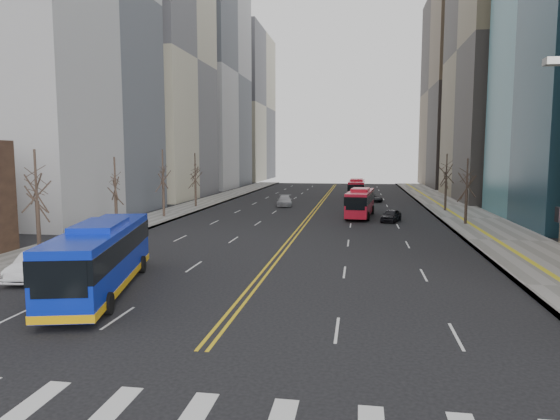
# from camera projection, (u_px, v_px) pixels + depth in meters

# --- Properties ---
(sidewalk_right) EXTENTS (7.00, 130.00, 0.15)m
(sidewalk_right) POSITION_uv_depth(u_px,v_px,m) (470.00, 218.00, 54.35)
(sidewalk_right) COLOR slate
(sidewalk_right) RESTS_ON ground
(sidewalk_left) EXTENTS (5.00, 130.00, 0.15)m
(sidewalk_left) POSITION_uv_depth(u_px,v_px,m) (173.00, 213.00, 59.66)
(sidewalk_left) COLOR slate
(sidewalk_left) RESTS_ON ground
(centerline) EXTENTS (0.55, 100.00, 0.01)m
(centerline) POSITION_uv_depth(u_px,v_px,m) (317.00, 207.00, 66.90)
(centerline) COLOR gold
(centerline) RESTS_ON ground
(office_towers) EXTENTS (83.00, 134.00, 58.00)m
(office_towers) POSITION_uv_depth(u_px,v_px,m) (327.00, 45.00, 77.48)
(office_towers) COLOR #98989A
(office_towers) RESTS_ON ground
(street_trees) EXTENTS (35.20, 47.20, 7.60)m
(street_trees) POSITION_uv_depth(u_px,v_px,m) (225.00, 177.00, 47.41)
(street_trees) COLOR #31251E
(street_trees) RESTS_ON ground
(blue_bus) EXTENTS (5.55, 12.64, 3.59)m
(blue_bus) POSITION_uv_depth(u_px,v_px,m) (101.00, 255.00, 25.54)
(blue_bus) COLOR #0B23AE
(blue_bus) RESTS_ON ground
(red_bus_near) EXTENTS (3.36, 10.33, 3.24)m
(red_bus_near) POSITION_uv_depth(u_px,v_px,m) (360.00, 201.00, 56.05)
(red_bus_near) COLOR red
(red_bus_near) RESTS_ON ground
(red_bus_far) EXTENTS (2.74, 10.23, 3.26)m
(red_bus_far) POSITION_uv_depth(u_px,v_px,m) (357.00, 188.00, 77.01)
(red_bus_far) COLOR red
(red_bus_far) RESTS_ON ground
(car_white) EXTENTS (2.35, 4.92, 1.56)m
(car_white) POSITION_uv_depth(u_px,v_px,m) (37.00, 265.00, 28.26)
(car_white) COLOR white
(car_white) RESTS_ON ground
(car_dark_mid) EXTENTS (2.62, 4.10, 1.30)m
(car_dark_mid) POSITION_uv_depth(u_px,v_px,m) (391.00, 215.00, 52.18)
(car_dark_mid) COLOR black
(car_dark_mid) RESTS_ON ground
(car_silver) EXTENTS (2.57, 5.14, 1.43)m
(car_silver) POSITION_uv_depth(u_px,v_px,m) (285.00, 201.00, 67.95)
(car_silver) COLOR #9D9DA2
(car_silver) RESTS_ON ground
(car_dark_far) EXTENTS (3.23, 4.27, 1.08)m
(car_dark_far) POSITION_uv_depth(u_px,v_px,m) (373.00, 198.00, 74.28)
(car_dark_far) COLOR black
(car_dark_far) RESTS_ON ground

